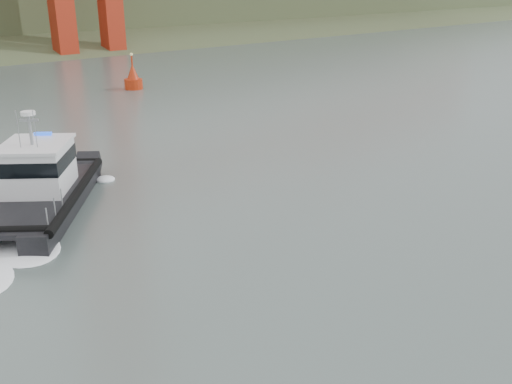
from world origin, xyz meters
The scene contains 3 objects.
ground centered at (0.00, 0.00, 0.00)m, with size 400.00×400.00×0.00m, color #495753.
patrol_boat centered at (-7.87, 16.19, 1.36)m, with size 9.97×11.41×5.44m.
nav_buoy centered at (12.76, 44.11, 1.08)m, with size 1.97×1.97×4.11m.
Camera 1 is at (-17.01, -12.44, 11.50)m, focal length 40.00 mm.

